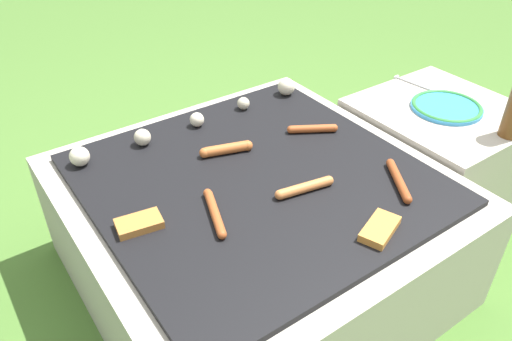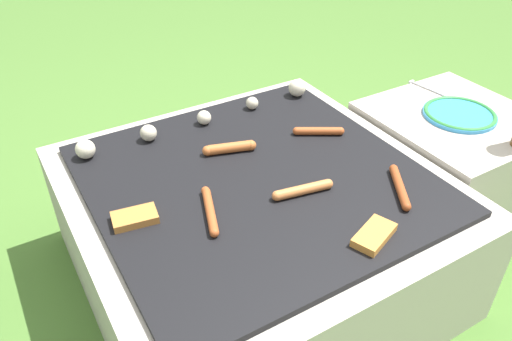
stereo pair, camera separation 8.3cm
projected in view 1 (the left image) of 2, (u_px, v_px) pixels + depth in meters
name	position (u px, v px, depth m)	size (l,w,h in m)	color
ground_plane	(256.00, 274.00, 1.57)	(14.00, 14.00, 0.00)	#47702D
grill	(256.00, 229.00, 1.46)	(0.97, 0.97, 0.38)	#B2AA9E
side_ledge	(434.00, 156.00, 1.78)	(0.49, 0.51, 0.38)	#B2AA9E
sausage_front_center	(312.00, 129.00, 1.53)	(0.14, 0.09, 0.02)	#A34C23
sausage_back_left	(305.00, 188.00, 1.29)	(0.17, 0.05, 0.03)	#C6753D
sausage_mid_left	(226.00, 149.00, 1.44)	(0.15, 0.07, 0.03)	#B7602D
sausage_back_center	(399.00, 180.00, 1.32)	(0.11, 0.16, 0.02)	#93421E
sausage_mid_right	(215.00, 213.00, 1.21)	(0.07, 0.17, 0.02)	#A34C23
bread_slice_right	(380.00, 229.00, 1.16)	(0.13, 0.10, 0.02)	#D18438
bread_slice_center	(139.00, 224.00, 1.18)	(0.12, 0.08, 0.02)	#B27033
mushroom_row	(198.00, 118.00, 1.56)	(0.79, 0.07, 0.06)	beige
plate_colorful	(447.00, 107.00, 1.66)	(0.23, 0.23, 0.02)	#338CCC
fork_utensil	(412.00, 83.00, 1.82)	(0.04, 0.17, 0.01)	silver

